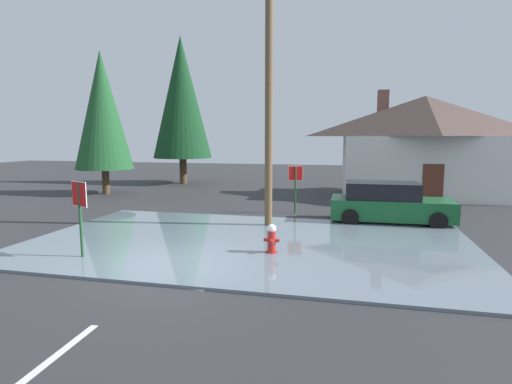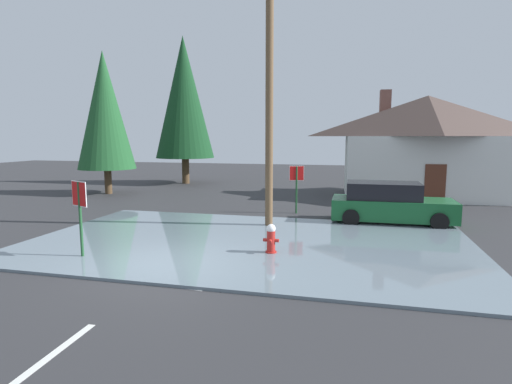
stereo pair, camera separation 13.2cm
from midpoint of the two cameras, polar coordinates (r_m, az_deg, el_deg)
ground_plane at (r=11.17m, az=-12.04°, el=-10.24°), size 80.00×80.00×0.10m
flood_puddle at (r=13.06m, az=-0.83°, el=-7.02°), size 13.77×8.17×0.08m
lane_stop_bar at (r=10.53m, az=-17.69°, el=-11.25°), size 4.38×0.70×0.01m
lane_center_stripe at (r=7.14m, az=-28.79°, el=-21.30°), size 0.26×3.21×0.01m
stop_sign_near at (r=12.14m, az=-22.95°, el=-1.57°), size 0.64×0.29×2.16m
fire_hydrant at (r=11.77m, az=2.41°, el=-6.65°), size 0.45×0.39×0.90m
utility_pole at (r=15.18m, az=2.13°, el=14.55°), size 1.60×0.28×9.98m
stop_sign_far at (r=18.06m, az=5.85°, el=1.66°), size 0.62×0.21×2.09m
house at (r=24.76m, az=22.58°, el=6.03°), size 9.54×6.03×6.01m
parked_car at (r=16.85m, az=18.22°, el=-1.55°), size 4.59×2.07×1.60m
pine_tree_tall_left at (r=25.71m, az=-20.07°, el=10.54°), size 3.29×3.29×8.23m
pine_tree_mid_left at (r=30.14m, az=-9.82°, el=12.73°), size 4.12×4.12×10.31m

